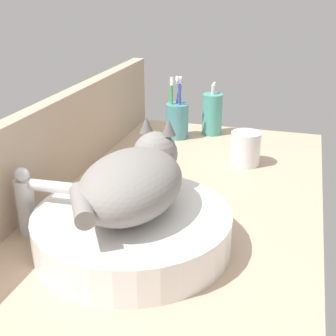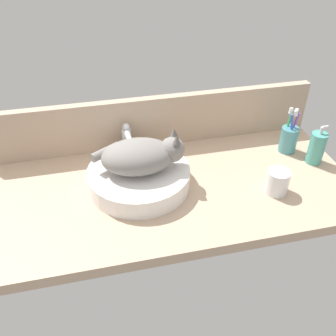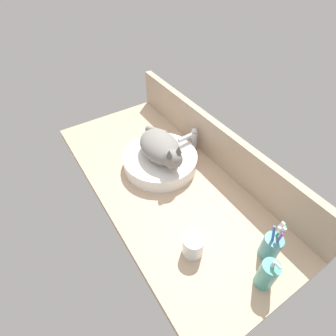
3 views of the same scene
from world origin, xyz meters
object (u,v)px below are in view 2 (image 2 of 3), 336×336
(cat, at_px, (142,155))
(faucet, at_px, (127,139))
(soap_dispenser, at_px, (317,148))
(sink_basin, at_px, (139,177))
(water_glass, at_px, (277,183))
(toothbrush_cup, at_px, (289,138))

(cat, bearing_deg, faucet, 97.24)
(cat, distance_m, soap_dispenser, 0.67)
(sink_basin, relative_size, faucet, 2.65)
(faucet, bearing_deg, cat, -82.76)
(soap_dispenser, bearing_deg, faucet, 163.29)
(cat, bearing_deg, water_glass, -17.72)
(soap_dispenser, xyz_separation_m, toothbrush_cup, (-0.06, 0.10, -0.01))
(toothbrush_cup, bearing_deg, sink_basin, -171.99)
(cat, bearing_deg, sink_basin, -179.79)
(water_glass, bearing_deg, soap_dispenser, 31.06)
(sink_basin, xyz_separation_m, toothbrush_cup, (0.62, 0.09, 0.02))
(toothbrush_cup, distance_m, water_glass, 0.28)
(sink_basin, bearing_deg, faucet, 93.35)
(cat, bearing_deg, toothbrush_cup, 8.19)
(faucet, bearing_deg, water_glass, -36.02)
(cat, distance_m, water_glass, 0.48)
(toothbrush_cup, bearing_deg, cat, -171.81)
(faucet, xyz_separation_m, soap_dispenser, (0.69, -0.21, -0.01))
(sink_basin, bearing_deg, water_glass, -17.22)
(faucet, xyz_separation_m, water_glass, (0.47, -0.34, -0.04))
(sink_basin, height_order, faucet, faucet)
(faucet, relative_size, toothbrush_cup, 0.73)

